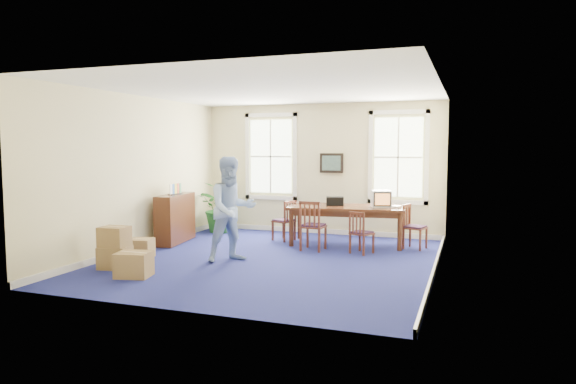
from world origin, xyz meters
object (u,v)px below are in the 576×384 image
(chair_near_left, at_px, (313,225))
(man, at_px, (232,209))
(credenza, at_px, (175,219))
(potted_plant, at_px, (222,207))
(conference_table, at_px, (347,225))
(cardboard_boxes, at_px, (127,246))
(crt_tv, at_px, (381,199))

(chair_near_left, height_order, man, man)
(chair_near_left, xyz_separation_m, credenza, (-3.16, -0.23, 0.02))
(credenza, bearing_deg, potted_plant, 69.07)
(chair_near_left, bearing_deg, potted_plant, -22.59)
(conference_table, bearing_deg, man, -132.34)
(man, bearing_deg, conference_table, 6.99)
(man, distance_m, credenza, 2.42)
(potted_plant, relative_size, cardboard_boxes, 0.93)
(credenza, distance_m, cardboard_boxes, 2.46)
(conference_table, height_order, man, man)
(chair_near_left, distance_m, man, 1.94)
(crt_tv, xyz_separation_m, man, (-2.39, -2.40, -0.05))
(conference_table, height_order, cardboard_boxes, conference_table)
(crt_tv, xyz_separation_m, chair_near_left, (-1.25, -0.91, -0.51))
(credenza, bearing_deg, crt_tv, 6.52)
(crt_tv, distance_m, chair_near_left, 1.62)
(conference_table, distance_m, credenza, 3.82)
(crt_tv, bearing_deg, cardboard_boxes, -155.87)
(chair_near_left, relative_size, credenza, 0.76)
(crt_tv, relative_size, man, 0.22)
(conference_table, xyz_separation_m, cardboard_boxes, (-3.15, -3.47, -0.03))
(chair_near_left, bearing_deg, conference_table, -117.60)
(potted_plant, distance_m, cardboard_boxes, 3.99)
(conference_table, distance_m, crt_tv, 0.95)
(conference_table, bearing_deg, potted_plant, 164.03)
(crt_tv, relative_size, chair_near_left, 0.42)
(credenza, relative_size, cardboard_boxes, 1.00)
(crt_tv, distance_m, potted_plant, 4.08)
(chair_near_left, xyz_separation_m, potted_plant, (-2.79, 1.36, 0.12))
(chair_near_left, bearing_deg, man, 56.04)
(conference_table, height_order, chair_near_left, chair_near_left)
(conference_table, bearing_deg, credenza, -170.85)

